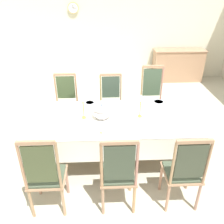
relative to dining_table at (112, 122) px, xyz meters
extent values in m
cube|color=#B9B7A4|center=(0.00, 0.25, -0.70)|extent=(7.09, 6.93, 0.04)
cube|color=silver|center=(0.00, 3.75, 1.01)|extent=(7.09, 0.08, 3.39)
cylinder|color=#AA7B5F|center=(-1.14, -0.47, -0.32)|extent=(0.07, 0.07, 0.72)
cylinder|color=tan|center=(1.14, -0.47, -0.32)|extent=(0.07, 0.07, 0.72)
cylinder|color=tan|center=(-1.14, 0.47, -0.32)|extent=(0.07, 0.07, 0.72)
cylinder|color=#A27E67|center=(1.14, 0.47, -0.32)|extent=(0.07, 0.07, 0.72)
cube|color=#A87E5C|center=(0.00, 0.00, 0.00)|extent=(2.37, 1.03, 0.08)
cube|color=tan|center=(0.00, 0.00, 0.05)|extent=(2.49, 1.15, 0.03)
cube|color=white|center=(0.00, 0.00, 0.07)|extent=(2.51, 1.17, 0.00)
cube|color=white|center=(0.00, -0.58, -0.11)|extent=(2.51, 0.00, 0.36)
cube|color=white|center=(0.00, 0.58, -0.11)|extent=(2.51, 0.00, 0.36)
cube|color=white|center=(-1.25, 0.00, -0.11)|extent=(0.00, 1.17, 0.36)
cube|color=white|center=(1.25, 0.00, -0.11)|extent=(0.00, 1.17, 0.36)
cylinder|color=tan|center=(-1.02, -0.73, -0.46)|extent=(0.04, 0.04, 0.45)
cylinder|color=#A37765|center=(-0.64, -0.73, -0.46)|extent=(0.04, 0.04, 0.45)
cylinder|color=#A5815D|center=(-1.02, -1.09, -0.46)|extent=(0.04, 0.04, 0.45)
cylinder|color=tan|center=(-0.64, -1.09, -0.46)|extent=(0.04, 0.04, 0.45)
cube|color=tan|center=(-0.83, -0.91, -0.22)|extent=(0.44, 0.42, 0.03)
cube|color=#404C39|center=(-0.83, -0.91, -0.20)|extent=(0.40, 0.38, 0.02)
cylinder|color=#AB7B5C|center=(-1.02, -1.10, 0.12)|extent=(0.03, 0.03, 0.65)
cylinder|color=#A37E59|center=(-0.63, -1.10, 0.12)|extent=(0.03, 0.03, 0.65)
cube|color=#475032|center=(-0.83, -1.10, 0.15)|extent=(0.34, 0.02, 0.49)
cube|color=tan|center=(-0.83, -1.10, 0.44)|extent=(0.40, 0.04, 0.04)
cylinder|color=tan|center=(-0.64, 0.73, -0.46)|extent=(0.04, 0.04, 0.45)
cylinder|color=tan|center=(-1.02, 0.73, -0.46)|extent=(0.04, 0.04, 0.45)
cylinder|color=tan|center=(-0.64, 1.09, -0.46)|extent=(0.04, 0.04, 0.45)
cylinder|color=#B17D57|center=(-1.02, 1.09, -0.46)|extent=(0.04, 0.04, 0.45)
cube|color=tan|center=(-0.83, 0.91, -0.22)|extent=(0.44, 0.42, 0.03)
cube|color=#404C39|center=(-0.83, 0.91, -0.20)|extent=(0.40, 0.38, 0.02)
cylinder|color=#B2795B|center=(-0.63, 1.10, 0.08)|extent=(0.03, 0.03, 0.59)
cylinder|color=tan|center=(-1.02, 1.10, 0.08)|extent=(0.03, 0.03, 0.59)
cube|color=#415133|center=(-0.83, 1.10, 0.11)|extent=(0.34, 0.02, 0.44)
cube|color=tan|center=(-0.83, 1.10, 0.38)|extent=(0.40, 0.04, 0.04)
cylinder|color=tan|center=(-0.16, -0.73, -0.46)|extent=(0.04, 0.04, 0.45)
cylinder|color=tan|center=(0.22, -0.73, -0.46)|extent=(0.04, 0.04, 0.45)
cylinder|color=tan|center=(-0.16, -1.09, -0.46)|extent=(0.04, 0.04, 0.45)
cylinder|color=tan|center=(0.22, -1.09, -0.46)|extent=(0.04, 0.04, 0.45)
cube|color=tan|center=(0.03, -0.91, -0.22)|extent=(0.44, 0.42, 0.03)
cube|color=#404C39|center=(0.03, -0.91, -0.20)|extent=(0.40, 0.38, 0.02)
cylinder|color=tan|center=(-0.17, -1.10, 0.10)|extent=(0.03, 0.03, 0.62)
cylinder|color=tan|center=(0.22, -1.10, 0.10)|extent=(0.03, 0.03, 0.62)
cube|color=#3D4737|center=(0.03, -1.10, 0.13)|extent=(0.34, 0.02, 0.47)
cube|color=tan|center=(0.03, -1.10, 0.41)|extent=(0.40, 0.04, 0.04)
cylinder|color=#A1815B|center=(0.22, 0.73, -0.46)|extent=(0.04, 0.04, 0.45)
cylinder|color=#A07B66|center=(-0.16, 0.73, -0.46)|extent=(0.04, 0.04, 0.45)
cylinder|color=#A0855A|center=(0.22, 1.09, -0.46)|extent=(0.04, 0.04, 0.45)
cylinder|color=#B0765A|center=(-0.16, 1.09, -0.46)|extent=(0.04, 0.04, 0.45)
cube|color=tan|center=(0.03, 0.91, -0.22)|extent=(0.44, 0.42, 0.03)
cube|color=#404C39|center=(0.03, 0.91, -0.20)|extent=(0.40, 0.38, 0.02)
cylinder|color=tan|center=(0.22, 1.10, 0.07)|extent=(0.03, 0.03, 0.57)
cylinder|color=#A28857|center=(-0.17, 1.10, 0.07)|extent=(0.03, 0.03, 0.57)
cube|color=#39493D|center=(0.03, 1.10, 0.10)|extent=(0.34, 0.02, 0.43)
cube|color=tan|center=(0.03, 1.10, 0.36)|extent=(0.40, 0.04, 0.04)
cylinder|color=tan|center=(0.63, -0.73, -0.46)|extent=(0.04, 0.04, 0.45)
cylinder|color=#A27E65|center=(1.01, -0.73, -0.46)|extent=(0.04, 0.04, 0.45)
cylinder|color=tan|center=(0.63, -1.09, -0.46)|extent=(0.04, 0.04, 0.45)
cylinder|color=#A67A68|center=(1.01, -1.09, -0.46)|extent=(0.04, 0.04, 0.45)
cube|color=tan|center=(0.82, -0.91, -0.22)|extent=(0.44, 0.42, 0.03)
cube|color=#404C39|center=(0.82, -0.91, -0.20)|extent=(0.40, 0.38, 0.02)
cylinder|color=tan|center=(0.63, -1.10, 0.09)|extent=(0.03, 0.03, 0.61)
cylinder|color=#A17758|center=(1.02, -1.10, 0.09)|extent=(0.03, 0.03, 0.61)
cube|color=#3E4534|center=(0.82, -1.10, 0.13)|extent=(0.34, 0.02, 0.46)
cube|color=tan|center=(0.82, -1.10, 0.40)|extent=(0.40, 0.04, 0.04)
cylinder|color=#A08065|center=(1.01, 0.73, -0.46)|extent=(0.04, 0.04, 0.45)
cylinder|color=tan|center=(0.63, 0.73, -0.46)|extent=(0.04, 0.04, 0.45)
cylinder|color=#AA7762|center=(1.01, 1.09, -0.46)|extent=(0.04, 0.04, 0.45)
cylinder|color=tan|center=(0.63, 1.09, -0.46)|extent=(0.04, 0.04, 0.45)
cube|color=tan|center=(0.82, 0.91, -0.22)|extent=(0.44, 0.42, 0.03)
cube|color=#404C39|center=(0.82, 0.91, -0.20)|extent=(0.40, 0.38, 0.02)
cylinder|color=#B47667|center=(1.02, 1.10, 0.15)|extent=(0.03, 0.03, 0.71)
cylinder|color=#A58357|center=(0.63, 1.10, 0.15)|extent=(0.03, 0.03, 0.71)
cube|color=#40533F|center=(0.82, 1.10, 0.18)|extent=(0.34, 0.02, 0.54)
cube|color=tan|center=(0.82, 1.10, 0.50)|extent=(0.40, 0.04, 0.04)
cylinder|color=white|center=(-0.15, 0.00, 0.08)|extent=(0.16, 0.16, 0.02)
ellipsoid|color=white|center=(-0.15, 0.00, 0.16)|extent=(0.28, 0.28, 0.13)
ellipsoid|color=white|center=(-0.15, 0.00, 0.23)|extent=(0.26, 0.26, 0.10)
sphere|color=#304D7C|center=(-0.15, 0.00, 0.29)|extent=(0.03, 0.03, 0.03)
cylinder|color=gold|center=(-0.42, 0.00, 0.08)|extent=(0.07, 0.07, 0.02)
cylinder|color=gold|center=(-0.42, 0.00, 0.21)|extent=(0.02, 0.02, 0.24)
cone|color=gold|center=(-0.42, 0.00, 0.33)|extent=(0.04, 0.04, 0.02)
cylinder|color=silver|center=(-0.42, 0.00, 0.39)|extent=(0.02, 0.02, 0.10)
cylinder|color=gold|center=(0.42, 0.00, 0.08)|extent=(0.07, 0.07, 0.02)
cylinder|color=gold|center=(0.42, 0.00, 0.20)|extent=(0.02, 0.02, 0.23)
cone|color=gold|center=(0.42, 0.00, 0.32)|extent=(0.04, 0.04, 0.02)
cylinder|color=silver|center=(0.42, 0.00, 0.38)|extent=(0.02, 0.02, 0.10)
cylinder|color=white|center=(0.81, 0.43, 0.09)|extent=(0.18, 0.18, 0.04)
cylinder|color=white|center=(0.81, 0.43, 0.10)|extent=(0.15, 0.15, 0.03)
torus|color=#304D7C|center=(0.81, 0.43, 0.11)|extent=(0.18, 0.18, 0.01)
cylinder|color=white|center=(-0.05, -0.46, 0.09)|extent=(0.15, 0.15, 0.03)
cylinder|color=white|center=(-0.05, -0.46, 0.09)|extent=(0.12, 0.12, 0.02)
torus|color=#304D7C|center=(-0.05, -0.46, 0.10)|extent=(0.14, 0.14, 0.01)
cylinder|color=white|center=(-0.35, 0.45, 0.09)|extent=(0.16, 0.16, 0.04)
cylinder|color=white|center=(-0.35, 0.45, 0.10)|extent=(0.13, 0.13, 0.03)
torus|color=#304D7C|center=(-0.35, 0.45, 0.11)|extent=(0.16, 0.16, 0.01)
cylinder|color=white|center=(-0.92, -0.46, 0.09)|extent=(0.17, 0.17, 0.03)
cylinder|color=white|center=(-0.92, -0.46, 0.09)|extent=(0.14, 0.14, 0.02)
torus|color=#304D7C|center=(-0.92, -0.46, 0.10)|extent=(0.16, 0.16, 0.01)
cube|color=gold|center=(0.93, 0.39, 0.08)|extent=(0.02, 0.14, 0.00)
ellipsoid|color=gold|center=(0.93, 0.48, 0.08)|extent=(0.03, 0.05, 0.01)
cube|color=gold|center=(-0.15, -0.50, 0.08)|extent=(0.04, 0.14, 0.00)
ellipsoid|color=gold|center=(-0.17, -0.42, 0.08)|extent=(0.03, 0.05, 0.01)
cube|color=tan|center=(2.07, 3.43, -0.24)|extent=(1.40, 0.44, 0.88)
cube|color=#A3785C|center=(2.07, 3.43, 0.21)|extent=(1.44, 0.48, 0.02)
cube|color=tan|center=(2.42, 3.66, -0.24)|extent=(0.59, 0.01, 0.70)
cube|color=tan|center=(1.72, 3.66, -0.24)|extent=(0.59, 0.01, 0.70)
cylinder|color=#D1B251|center=(-0.85, 3.68, 1.28)|extent=(0.28, 0.05, 0.28)
cylinder|color=white|center=(-0.85, 3.66, 1.28)|extent=(0.25, 0.01, 0.25)
cube|color=black|center=(-0.85, 3.65, 1.32)|extent=(0.01, 0.00, 0.07)
cube|color=black|center=(-0.81, 3.65, 1.28)|extent=(0.10, 0.00, 0.01)
camera|label=1|loc=(-0.15, -3.07, 1.86)|focal=37.65mm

